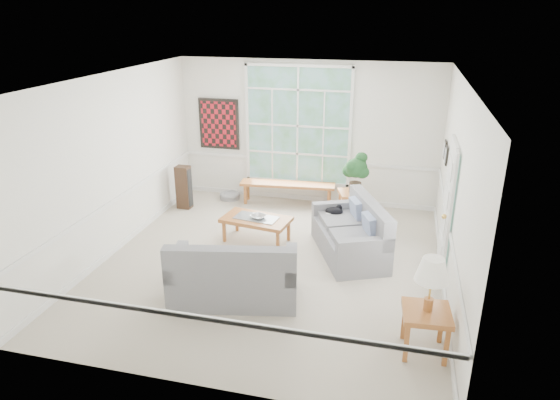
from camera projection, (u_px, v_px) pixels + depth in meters
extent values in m
cube|color=#AFA391|center=(271.00, 263.00, 8.30)|extent=(5.50, 6.00, 0.01)
cube|color=white|center=(270.00, 79.00, 7.22)|extent=(5.50, 6.00, 0.02)
cube|color=white|center=(307.00, 133.00, 10.48)|extent=(5.50, 0.02, 3.00)
cube|color=white|center=(195.00, 268.00, 5.05)|extent=(5.50, 0.02, 3.00)
cube|color=white|center=(113.00, 165.00, 8.38)|extent=(0.02, 6.00, 3.00)
cube|color=white|center=(456.00, 192.00, 7.15)|extent=(0.02, 6.00, 3.00)
cube|color=white|center=(298.00, 126.00, 10.43)|extent=(2.30, 0.08, 2.40)
cube|color=white|center=(447.00, 205.00, 7.86)|extent=(0.08, 0.90, 2.10)
cube|color=white|center=(450.00, 215.00, 7.25)|extent=(0.08, 0.26, 1.90)
cube|color=maroon|center=(219.00, 124.00, 10.83)|extent=(0.90, 0.06, 1.10)
cube|color=black|center=(446.00, 155.00, 8.72)|extent=(0.04, 0.26, 0.32)
cube|color=black|center=(445.00, 149.00, 9.08)|extent=(0.04, 0.26, 0.32)
cube|color=slate|center=(350.00, 229.00, 8.42)|extent=(1.53, 1.97, 0.95)
cube|color=slate|center=(234.00, 268.00, 7.13)|extent=(1.96, 1.28, 0.98)
cube|color=#A45E2B|center=(256.00, 229.00, 9.00)|extent=(1.29, 0.83, 0.45)
imported|color=#A3A3A9|center=(258.00, 217.00, 8.88)|extent=(0.43, 0.43, 0.08)
cube|color=#A45E2B|center=(287.00, 194.00, 10.69)|extent=(2.04, 0.57, 0.47)
cube|color=#A45E2B|center=(352.00, 205.00, 10.00)|extent=(0.69, 0.69, 0.54)
cube|color=#A45E2B|center=(425.00, 331.00, 6.06)|extent=(0.61, 0.61, 0.58)
cylinder|color=gray|center=(230.00, 196.00, 11.05)|extent=(0.57, 0.57, 0.13)
cube|color=#372417|center=(184.00, 187.00, 10.42)|extent=(0.30, 0.24, 0.91)
ellipsoid|color=black|center=(334.00, 211.00, 8.94)|extent=(0.38, 0.32, 0.15)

